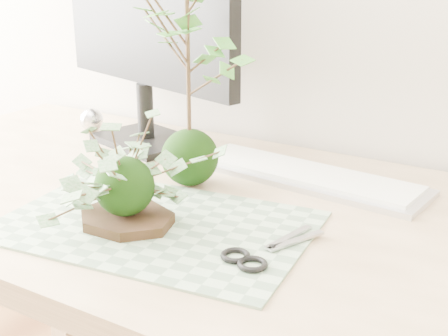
{
  "coord_description": "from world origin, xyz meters",
  "views": [
    {
      "loc": [
        0.43,
        0.44,
        1.13
      ],
      "look_at": [
        0.0,
        1.14,
        0.84
      ],
      "focal_mm": 50.0,
      "sensor_mm": 36.0,
      "label": 1
    }
  ],
  "objects_px": {
    "ivy_kokedama": "(123,159)",
    "monitor": "(144,15)",
    "desk": "(238,258)",
    "maple_kokedama": "(187,14)",
    "keyboard": "(305,175)"
  },
  "relations": [
    {
      "from": "maple_kokedama",
      "to": "desk",
      "type": "bearing_deg",
      "value": -21.46
    },
    {
      "from": "ivy_kokedama",
      "to": "maple_kokedama",
      "type": "bearing_deg",
      "value": 95.34
    },
    {
      "from": "monitor",
      "to": "maple_kokedama",
      "type": "bearing_deg",
      "value": -20.73
    },
    {
      "from": "maple_kokedama",
      "to": "monitor",
      "type": "height_order",
      "value": "monitor"
    },
    {
      "from": "keyboard",
      "to": "desk",
      "type": "bearing_deg",
      "value": -96.35
    },
    {
      "from": "ivy_kokedama",
      "to": "maple_kokedama",
      "type": "distance_m",
      "value": 0.27
    },
    {
      "from": "ivy_kokedama",
      "to": "monitor",
      "type": "relative_size",
      "value": 0.61
    },
    {
      "from": "ivy_kokedama",
      "to": "monitor",
      "type": "height_order",
      "value": "monitor"
    },
    {
      "from": "desk",
      "to": "monitor",
      "type": "relative_size",
      "value": 3.14
    },
    {
      "from": "monitor",
      "to": "desk",
      "type": "bearing_deg",
      "value": -15.69
    },
    {
      "from": "desk",
      "to": "ivy_kokedama",
      "type": "height_order",
      "value": "ivy_kokedama"
    },
    {
      "from": "ivy_kokedama",
      "to": "maple_kokedama",
      "type": "height_order",
      "value": "maple_kokedama"
    },
    {
      "from": "desk",
      "to": "monitor",
      "type": "bearing_deg",
      "value": 148.35
    },
    {
      "from": "desk",
      "to": "ivy_kokedama",
      "type": "xyz_separation_m",
      "value": [
        -0.11,
        -0.14,
        0.19
      ]
    },
    {
      "from": "keyboard",
      "to": "monitor",
      "type": "distance_m",
      "value": 0.46
    }
  ]
}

